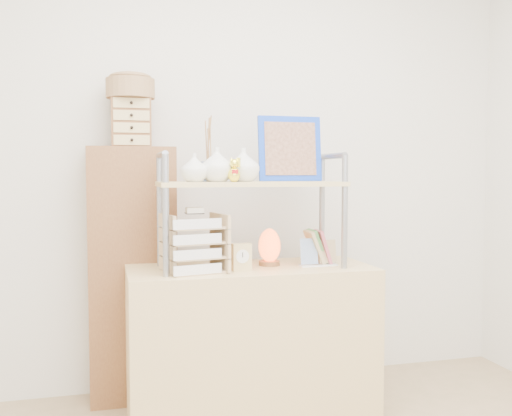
# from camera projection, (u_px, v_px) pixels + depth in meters

# --- Properties ---
(room_shell) EXTENTS (3.42, 3.41, 2.61)m
(room_shell) POSITION_uv_depth(u_px,v_px,m) (308.00, 34.00, 1.97)
(room_shell) COLOR silver
(room_shell) RESTS_ON ground
(desk) EXTENTS (1.20, 0.50, 0.75)m
(desk) POSITION_uv_depth(u_px,v_px,m) (251.00, 342.00, 2.83)
(desk) COLOR tan
(desk) RESTS_ON ground
(cabinet) EXTENTS (0.45, 0.24, 1.35)m
(cabinet) POSITION_uv_depth(u_px,v_px,m) (133.00, 274.00, 3.03)
(cabinet) COLOR brown
(cabinet) RESTS_ON ground
(hutch) EXTENTS (0.90, 0.34, 0.76)m
(hutch) POSITION_uv_depth(u_px,v_px,m) (244.00, 176.00, 2.79)
(hutch) COLOR gray
(hutch) RESTS_ON desk
(letter_tray) EXTENTS (0.29, 0.28, 0.30)m
(letter_tray) POSITION_uv_depth(u_px,v_px,m) (194.00, 246.00, 2.66)
(letter_tray) COLOR tan
(letter_tray) RESTS_ON desk
(salt_lamp) EXTENTS (0.12, 0.11, 0.19)m
(salt_lamp) POSITION_uv_depth(u_px,v_px,m) (269.00, 247.00, 2.86)
(salt_lamp) COLOR brown
(salt_lamp) RESTS_ON desk
(desk_clock) EXTENTS (0.10, 0.05, 0.13)m
(desk_clock) POSITION_uv_depth(u_px,v_px,m) (242.00, 257.00, 2.71)
(desk_clock) COLOR #D7B673
(desk_clock) RESTS_ON desk
(postcard_stand) EXTENTS (0.20, 0.06, 0.14)m
(postcard_stand) POSITION_uv_depth(u_px,v_px,m) (318.00, 258.00, 2.85)
(postcard_stand) COLOR white
(postcard_stand) RESTS_ON desk
(drawer_chest) EXTENTS (0.20, 0.16, 0.25)m
(drawer_chest) POSITION_uv_depth(u_px,v_px,m) (131.00, 123.00, 2.96)
(drawer_chest) COLOR brown
(drawer_chest) RESTS_ON cabinet
(woven_basket) EXTENTS (0.25, 0.25, 0.10)m
(woven_basket) POSITION_uv_depth(u_px,v_px,m) (130.00, 89.00, 2.95)
(woven_basket) COLOR olive
(woven_basket) RESTS_ON drawer_chest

